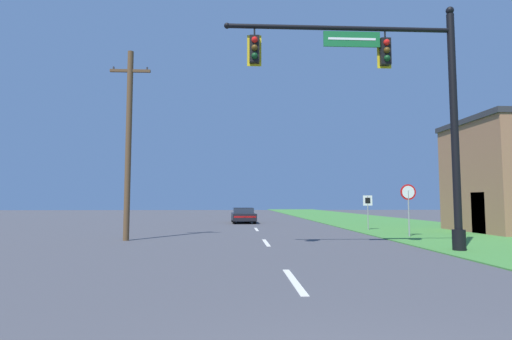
% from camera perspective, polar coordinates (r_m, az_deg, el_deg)
% --- Properties ---
extents(grass_verge_right, '(10.00, 110.00, 0.04)m').
position_cam_1_polar(grass_verge_right, '(34.73, 17.08, -7.12)').
color(grass_verge_right, '#428438').
rests_on(grass_verge_right, ground).
extents(road_center_line, '(0.16, 34.80, 0.01)m').
position_cam_1_polar(road_center_line, '(24.73, 0.06, -8.48)').
color(road_center_line, silver).
rests_on(road_center_line, ground).
extents(signal_mast, '(8.31, 0.47, 8.65)m').
position_cam_1_polar(signal_mast, '(15.06, 20.13, 9.27)').
color(signal_mast, black).
rests_on(signal_mast, grass_verge_right).
extents(car_ahead, '(2.01, 4.58, 1.19)m').
position_cam_1_polar(car_ahead, '(32.50, -1.84, -6.48)').
color(car_ahead, black).
rests_on(car_ahead, ground).
extents(stop_sign, '(0.76, 0.07, 2.50)m').
position_cam_1_polar(stop_sign, '(20.71, 20.93, -3.79)').
color(stop_sign, gray).
rests_on(stop_sign, grass_verge_right).
extents(route_sign_post, '(0.55, 0.06, 2.03)m').
position_cam_1_polar(route_sign_post, '(24.75, 15.67, -4.78)').
color(route_sign_post, gray).
rests_on(route_sign_post, grass_verge_right).
extents(utility_pole_near, '(1.80, 0.26, 8.52)m').
position_cam_1_polar(utility_pole_near, '(18.75, -17.75, 3.99)').
color(utility_pole_near, brown).
rests_on(utility_pole_near, ground).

